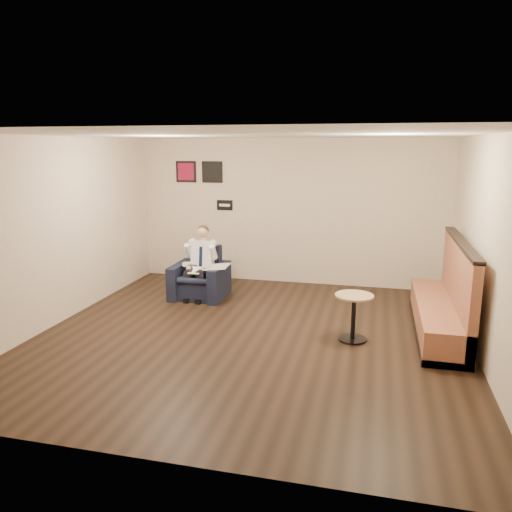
% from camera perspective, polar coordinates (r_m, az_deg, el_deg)
% --- Properties ---
extents(ground, '(6.00, 6.00, 0.00)m').
position_cam_1_polar(ground, '(7.21, -0.56, -9.12)').
color(ground, black).
rests_on(ground, ground).
extents(wall_back, '(6.00, 0.02, 2.80)m').
position_cam_1_polar(wall_back, '(9.72, 3.80, 5.04)').
color(wall_back, beige).
rests_on(wall_back, ground).
extents(wall_front, '(6.00, 0.02, 2.80)m').
position_cam_1_polar(wall_front, '(4.07, -11.12, -5.72)').
color(wall_front, beige).
rests_on(wall_front, ground).
extents(wall_left, '(0.02, 6.00, 2.80)m').
position_cam_1_polar(wall_left, '(8.09, -21.66, 2.67)').
color(wall_left, beige).
rests_on(wall_left, ground).
extents(wall_right, '(0.02, 6.00, 2.80)m').
position_cam_1_polar(wall_right, '(6.75, 24.92, 0.59)').
color(wall_right, beige).
rests_on(wall_right, ground).
extents(ceiling, '(6.00, 6.00, 0.02)m').
position_cam_1_polar(ceiling, '(6.71, -0.61, 13.72)').
color(ceiling, white).
rests_on(ceiling, wall_back).
extents(seating_sign, '(0.32, 0.02, 0.20)m').
position_cam_1_polar(seating_sign, '(10.00, -3.60, 5.82)').
color(seating_sign, black).
rests_on(seating_sign, wall_back).
extents(art_print_left, '(0.42, 0.03, 0.42)m').
position_cam_1_polar(art_print_left, '(10.21, -8.00, 9.53)').
color(art_print_left, maroon).
rests_on(art_print_left, wall_back).
extents(art_print_right, '(0.42, 0.03, 0.42)m').
position_cam_1_polar(art_print_right, '(10.02, -5.03, 9.54)').
color(art_print_right, black).
rests_on(art_print_right, wall_back).
extents(armchair, '(0.91, 0.91, 0.88)m').
position_cam_1_polar(armchair, '(8.94, -6.47, -1.94)').
color(armchair, black).
rests_on(armchair, ground).
extents(seated_man, '(0.58, 0.87, 1.21)m').
position_cam_1_polar(seated_man, '(8.79, -6.75, -1.09)').
color(seated_man, silver).
rests_on(seated_man, armchair).
extents(lap_papers, '(0.22, 0.30, 0.01)m').
position_cam_1_polar(lap_papers, '(8.72, -6.96, -1.63)').
color(lap_papers, white).
rests_on(lap_papers, seated_man).
extents(newspaper, '(0.41, 0.50, 0.01)m').
position_cam_1_polar(newspaper, '(8.69, -4.42, -1.23)').
color(newspaper, silver).
rests_on(newspaper, armchair).
extents(side_table, '(0.64, 0.64, 0.39)m').
position_cam_1_polar(side_table, '(8.92, -5.91, -3.59)').
color(side_table, black).
rests_on(side_table, ground).
extents(green_folder, '(0.48, 0.45, 0.01)m').
position_cam_1_polar(green_folder, '(8.84, -6.10, -2.37)').
color(green_folder, green).
rests_on(green_folder, side_table).
extents(coffee_mug, '(0.10, 0.10, 0.08)m').
position_cam_1_polar(coffee_mug, '(8.97, -5.01, -1.89)').
color(coffee_mug, white).
rests_on(coffee_mug, side_table).
extents(smartphone, '(0.13, 0.09, 0.01)m').
position_cam_1_polar(smartphone, '(9.00, -5.75, -2.10)').
color(smartphone, black).
rests_on(smartphone, side_table).
extents(banquette, '(0.62, 2.61, 1.34)m').
position_cam_1_polar(banquette, '(7.62, 20.28, -3.45)').
color(banquette, '#955339').
rests_on(banquette, ground).
extents(cafe_table, '(0.65, 0.65, 0.66)m').
position_cam_1_polar(cafe_table, '(7.08, 11.06, -6.93)').
color(cafe_table, tan).
rests_on(cafe_table, ground).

